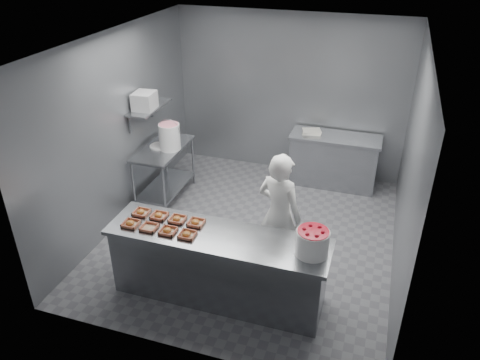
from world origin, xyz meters
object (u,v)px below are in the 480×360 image
tray_3 (187,235)px  appliance (144,101)px  tray_5 (159,216)px  tray_6 (177,219)px  worker (279,215)px  tray_7 (196,222)px  back_counter (333,160)px  service_counter (218,266)px  strawberry_tub (312,242)px  glaze_bucket (170,136)px  tray_4 (141,212)px  tray_1 (149,227)px  tray_2 (168,231)px  tray_0 (131,223)px  prep_table (164,165)px

tray_3 → appliance: 2.59m
tray_5 → tray_6: size_ratio=1.00×
tray_5 → worker: (1.35, 0.60, -0.09)m
tray_3 → tray_7: 0.26m
back_counter → service_counter: bearing=-105.5°
strawberry_tub → appliance: appliance is taller
glaze_bucket → tray_4: bearing=-75.4°
back_counter → worker: size_ratio=0.90×
tray_4 → tray_5: size_ratio=1.00×
tray_1 → tray_7: 0.54m
tray_6 → appliance: bearing=126.5°
tray_2 → tray_7: size_ratio=1.00×
back_counter → tray_0: tray_0 is taller
tray_1 → tray_2: size_ratio=1.00×
tray_0 → glaze_bucket: 2.14m
strawberry_tub → appliance: 3.49m
prep_table → tray_2: (1.09, -2.08, 0.33)m
tray_0 → tray_3: same height
tray_4 → tray_7: same height
tray_0 → tray_4: 0.26m
worker → glaze_bucket: 2.41m
tray_1 → tray_4: size_ratio=1.00×
back_counter → glaze_bucket: 2.82m
tray_4 → worker: bearing=20.8°
tray_2 → tray_1: bearing=180.0°
tray_5 → tray_6: same height
tray_7 → glaze_bucket: size_ratio=0.37×
glaze_bucket → prep_table: bearing=178.2°
tray_4 → glaze_bucket: (-0.47, 1.82, 0.19)m
service_counter → prep_table: size_ratio=2.17×
tray_5 → tray_2: bearing=-46.8°
tray_7 → glaze_bucket: (-1.19, 1.82, 0.19)m
tray_1 → tray_3: tray_3 is taller
tray_2 → tray_3: 0.24m
tray_3 → worker: bearing=44.8°
tray_2 → tray_6: size_ratio=1.00×
service_counter → strawberry_tub: (1.08, -0.01, 0.60)m
tray_2 → tray_7: 0.35m
tray_0 → tray_7: (0.72, 0.26, 0.00)m
tray_3 → strawberry_tub: strawberry_tub is taller
back_counter → glaze_bucket: size_ratio=2.99×
tray_4 → service_counter: bearing=-7.0°
tray_0 → worker: bearing=28.4°
tray_5 → back_counter: bearing=61.5°
service_counter → appliance: appliance is taller
prep_table → worker: bearing=-29.0°
tray_5 → tray_6: bearing=0.0°
service_counter → appliance: (-1.82, 1.83, 1.24)m
tray_2 → tray_3: size_ratio=1.00×
prep_table → tray_4: (0.61, -1.82, 0.33)m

